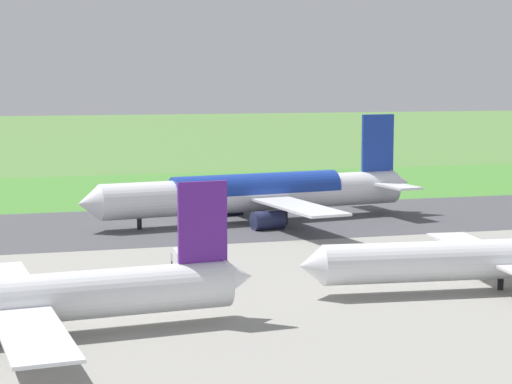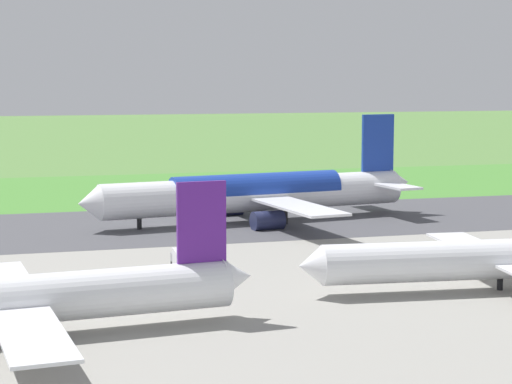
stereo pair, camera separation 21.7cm
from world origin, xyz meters
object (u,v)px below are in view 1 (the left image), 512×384
airliner_main (258,193)px  traffic_cone_orange (208,196)px  no_stopping_sign (243,185)px  airliner_parked_far (11,300)px  airliner_parked_mid (504,258)px  service_truck_baggage (184,260)px

airliner_main → traffic_cone_orange: airliner_main is taller
airliner_main → no_stopping_sign: (-5.89, -31.37, -2.60)m
airliner_parked_far → no_stopping_sign: (-42.90, -87.33, -1.69)m
airliner_parked_mid → traffic_cone_orange: bearing=-80.8°
service_truck_baggage → traffic_cone_orange: bearing=-105.0°
airliner_parked_far → no_stopping_sign: bearing=-116.2°
no_stopping_sign → traffic_cone_orange: no_stopping_sign is taller
airliner_main → no_stopping_sign: size_ratio=18.11×
airliner_parked_mid → airliner_parked_far: airliner_parked_far is taller
airliner_parked_far → no_stopping_sign: size_ratio=14.49×
airliner_parked_far → traffic_cone_orange: airliner_parked_far is taller
airliner_parked_mid → airliner_parked_far: size_ratio=0.98×
airliner_main → traffic_cone_orange: bearing=-87.7°
airliner_parked_far → airliner_parked_mid: bearing=-173.7°
airliner_parked_far → service_truck_baggage: (-19.07, -22.78, -2.04)m
service_truck_baggage → no_stopping_sign: no_stopping_sign is taller
airliner_parked_far → no_stopping_sign: 97.31m
airliner_parked_far → airliner_main: bearing=-123.5°
service_truck_baggage → airliner_main: bearing=-118.4°
airliner_main → airliner_parked_mid: bearing=103.1°
service_truck_baggage → traffic_cone_orange: 64.85m
service_truck_baggage → no_stopping_sign: size_ratio=1.98×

